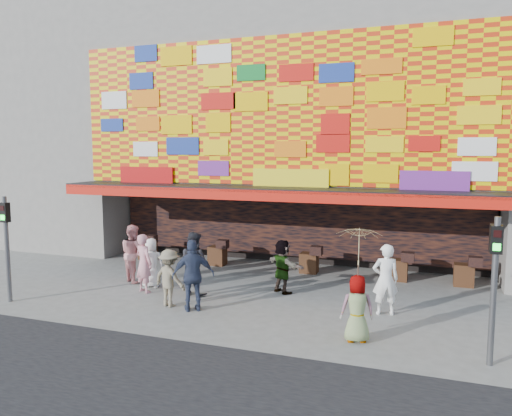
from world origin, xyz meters
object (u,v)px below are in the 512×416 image
at_px(ped_g, 357,309).
at_px(parasol, 359,247).
at_px(signal_left, 6,237).
at_px(ped_f, 283,266).
at_px(ped_c, 194,263).
at_px(ped_a, 151,263).
at_px(ped_e, 193,275).
at_px(ped_i, 133,253).
at_px(signal_right, 495,274).
at_px(ped_b, 144,263).
at_px(ped_d, 169,278).
at_px(ped_h, 385,279).

distance_m(ped_g, parasol, 1.39).
xyz_separation_m(signal_left, ped_f, (7.03, 3.46, -1.05)).
xyz_separation_m(ped_c, ped_g, (5.09, -2.07, -0.18)).
height_order(signal_left, ped_c, signal_left).
relative_size(ped_a, parasol, 0.84).
height_order(ped_c, parasol, parasol).
bearing_deg(ped_e, ped_i, -64.45).
bearing_deg(ped_a, ped_e, 125.57).
xyz_separation_m(signal_right, ped_i, (-10.32, 3.06, -0.92)).
bearing_deg(signal_right, ped_e, 171.67).
distance_m(ped_b, ped_d, 1.70).
relative_size(ped_e, ped_g, 1.26).
bearing_deg(ped_d, ped_b, -18.71).
xyz_separation_m(ped_d, ped_i, (-2.40, 1.89, 0.14)).
height_order(ped_d, ped_h, ped_h).
bearing_deg(signal_left, ped_e, 11.19).
xyz_separation_m(ped_d, ped_h, (5.63, 1.29, 0.14)).
relative_size(ped_d, ped_g, 1.04).
bearing_deg(ped_i, ped_h, -152.81).
xyz_separation_m(ped_g, ped_i, (-7.62, 2.72, 0.17)).
relative_size(ped_a, ped_d, 0.98).
xyz_separation_m(signal_left, ped_a, (2.99, 2.66, -1.09)).
xyz_separation_m(ped_b, ped_f, (3.95, 1.35, -0.08)).
height_order(ped_b, ped_e, ped_e).
bearing_deg(ped_f, ped_a, 44.99).
relative_size(signal_left, ped_f, 1.86).
xyz_separation_m(ped_e, ped_i, (-3.19, 2.02, -0.03)).
height_order(ped_e, ped_f, ped_e).
bearing_deg(parasol, ped_f, 130.61).
bearing_deg(ped_a, parasol, 141.87).
distance_m(ped_f, ped_h, 3.25).
bearing_deg(ped_f, ped_c, 57.24).
relative_size(ped_a, ped_g, 1.02).
relative_size(ped_g, ped_i, 0.81).
distance_m(ped_g, ped_i, 8.09).
height_order(ped_h, parasol, parasol).
xyz_separation_m(ped_e, parasol, (4.43, -0.70, 1.19)).
distance_m(ped_d, ped_f, 3.42).
bearing_deg(ped_b, ped_h, -155.74).
height_order(signal_right, ped_f, signal_right).
bearing_deg(ped_f, ped_d, 75.77).
relative_size(ped_h, ped_i, 1.00).
bearing_deg(ped_f, ped_g, 164.38).
height_order(ped_h, ped_i, ped_i).
relative_size(ped_b, ped_g, 1.17).
bearing_deg(signal_right, ped_c, 162.81).
bearing_deg(ped_a, ped_h, 159.35).
bearing_deg(ped_f, ped_b, 52.62).
bearing_deg(ped_i, ped_b, 167.70).
relative_size(ped_b, ped_e, 0.92).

